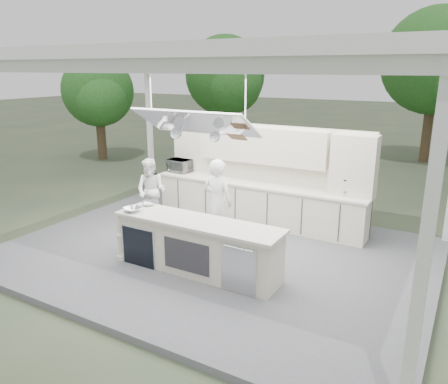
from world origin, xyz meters
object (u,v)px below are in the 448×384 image
Objects in this scene: demo_island at (196,246)px; head_chef at (218,203)px; back_counter at (257,203)px; sous_chef at (151,191)px.

demo_island is 1.74× the size of head_chef.
sous_chef is (-2.16, -1.15, 0.27)m from back_counter.
back_counter is 2.84× the size of head_chef.
back_counter is at bearing 93.63° from demo_island.
back_counter is at bearing 18.45° from sous_chef.
demo_island is 1.32m from head_chef.
sous_chef reaches higher than back_counter.
head_chef is at bearing 103.21° from demo_island.
sous_chef is at bearing -151.87° from back_counter.
head_chef is (-0.29, 1.22, 0.42)m from demo_island.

